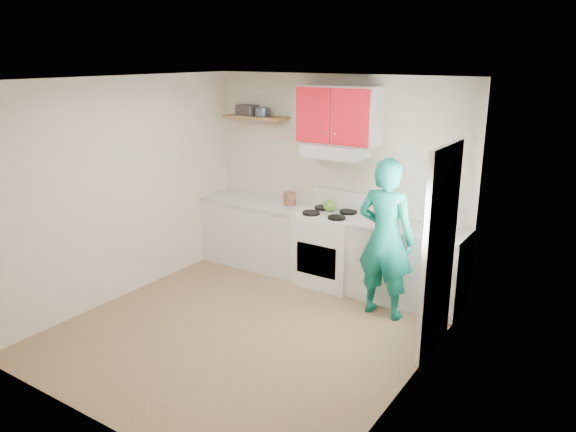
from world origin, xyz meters
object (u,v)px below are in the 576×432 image
Objects in this scene: stove at (329,248)px; tin at (262,112)px; kettle at (330,206)px; crock at (290,199)px; person at (386,239)px.

stove is 4.83× the size of tin.
stove is 0.54m from kettle.
stove is at bearing -80.38° from kettle.
crock is 1.68m from person.
stove is 0.84m from crock.
tin is 1.11× the size of kettle.
kettle is 0.10× the size of person.
kettle is at bearing 1.62° from crock.
person is (1.59, -0.53, -0.10)m from crock.
kettle is 0.90× the size of crock.
stove is 1.14m from person.
tin is at bearing 172.33° from stove.
stove is 5.35× the size of kettle.
person is at bearing -25.71° from stove.
crock is at bearing -16.40° from person.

